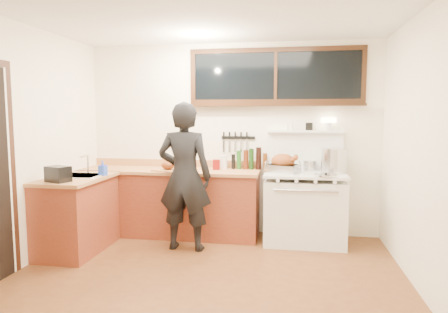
% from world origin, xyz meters
% --- Properties ---
extents(ground_plane, '(4.00, 3.50, 0.02)m').
position_xyz_m(ground_plane, '(0.00, 0.00, -0.01)').
color(ground_plane, '#5B3118').
extents(room_shell, '(4.10, 3.60, 2.65)m').
position_xyz_m(room_shell, '(0.00, 0.00, 1.65)').
color(room_shell, white).
rests_on(room_shell, ground).
extents(counter_back, '(2.44, 0.64, 1.00)m').
position_xyz_m(counter_back, '(-0.80, 1.45, 0.45)').
color(counter_back, maroon).
rests_on(counter_back, ground).
extents(counter_left, '(0.64, 1.09, 0.90)m').
position_xyz_m(counter_left, '(-1.70, 0.62, 0.45)').
color(counter_left, maroon).
rests_on(counter_left, ground).
extents(sink_unit, '(0.50, 0.45, 0.37)m').
position_xyz_m(sink_unit, '(-1.68, 0.70, 0.85)').
color(sink_unit, white).
rests_on(sink_unit, counter_left).
extents(vintage_stove, '(1.02, 0.74, 1.59)m').
position_xyz_m(vintage_stove, '(1.00, 1.41, 0.47)').
color(vintage_stove, white).
rests_on(vintage_stove, ground).
extents(back_window, '(2.32, 0.13, 0.77)m').
position_xyz_m(back_window, '(0.60, 1.72, 2.06)').
color(back_window, black).
rests_on(back_window, room_shell).
extents(knife_strip, '(0.46, 0.03, 0.28)m').
position_xyz_m(knife_strip, '(0.08, 1.73, 1.31)').
color(knife_strip, black).
rests_on(knife_strip, room_shell).
extents(man, '(0.66, 0.44, 1.79)m').
position_xyz_m(man, '(-0.44, 0.89, 0.89)').
color(man, black).
rests_on(man, ground).
extents(soap_bottle, '(0.09, 0.09, 0.18)m').
position_xyz_m(soap_bottle, '(-1.43, 0.78, 0.99)').
color(soap_bottle, blue).
rests_on(soap_bottle, counter_left).
extents(toaster, '(0.29, 0.25, 0.17)m').
position_xyz_m(toaster, '(-1.70, 0.26, 0.99)').
color(toaster, black).
rests_on(toaster, counter_left).
extents(cutting_board, '(0.42, 0.37, 0.13)m').
position_xyz_m(cutting_board, '(-0.76, 1.27, 0.95)').
color(cutting_board, '#BC7D4A').
rests_on(cutting_board, counter_back).
extents(roast_turkey, '(0.47, 0.42, 0.24)m').
position_xyz_m(roast_turkey, '(0.72, 1.42, 1.00)').
color(roast_turkey, silver).
rests_on(roast_turkey, vintage_stove).
extents(stockpot, '(0.43, 0.43, 0.31)m').
position_xyz_m(stockpot, '(1.37, 1.49, 1.05)').
color(stockpot, silver).
rests_on(stockpot, vintage_stove).
extents(saucepan, '(0.18, 0.30, 0.13)m').
position_xyz_m(saucepan, '(1.07, 1.63, 0.97)').
color(saucepan, silver).
rests_on(saucepan, vintage_stove).
extents(pot_lid, '(0.34, 0.34, 0.04)m').
position_xyz_m(pot_lid, '(1.24, 1.16, 0.91)').
color(pot_lid, silver).
rests_on(pot_lid, vintage_stove).
extents(coffee_tin, '(0.10, 0.08, 0.14)m').
position_xyz_m(coffee_tin, '(-0.17, 1.51, 0.97)').
color(coffee_tin, maroon).
rests_on(coffee_tin, counter_back).
extents(pitcher, '(0.13, 0.13, 0.18)m').
position_xyz_m(pitcher, '(-0.08, 1.62, 0.99)').
color(pitcher, white).
rests_on(pitcher, counter_back).
extents(bottle_cluster, '(0.48, 0.07, 0.30)m').
position_xyz_m(bottle_cluster, '(0.28, 1.63, 1.03)').
color(bottle_cluster, black).
rests_on(bottle_cluster, counter_back).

